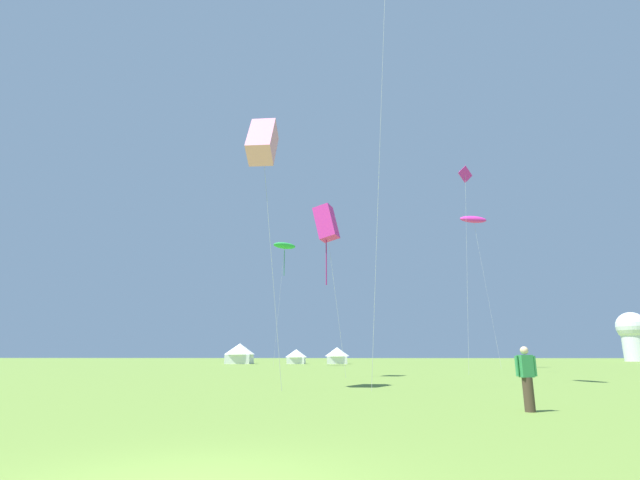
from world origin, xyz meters
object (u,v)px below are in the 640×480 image
kite_magenta_diamond (465,180)px  person_spectator (527,379)px  festival_tent_right (240,352)px  festival_tent_left (296,356)px  festival_tent_center (337,355)px  kite_green_parafoil (285,246)px  observatory_dome (633,334)px  kite_magenta_box (326,223)px  kite_magenta_parafoil (473,220)px  kite_pink_box (262,142)px

kite_magenta_diamond → person_spectator: size_ratio=10.36×
festival_tent_right → festival_tent_left: size_ratio=1.41×
festival_tent_left → festival_tent_center: bearing=0.0°
person_spectator → festival_tent_left: 66.28m
person_spectator → festival_tent_right: (-22.27, 65.04, 0.98)m
kite_green_parafoil → observatory_dome: (72.90, 45.51, -10.35)m
festival_tent_right → kite_magenta_box: bearing=-70.7°
festival_tent_center → observatory_dome: (65.81, 29.97, 4.54)m
kite_magenta_box → kite_magenta_parafoil: (17.14, 22.21, 6.61)m
festival_tent_center → person_spectator: bearing=-84.7°
kite_magenta_parafoil → festival_tent_right: bearing=144.4°
kite_green_parafoil → festival_tent_left: bearing=88.8°
festival_tent_right → observatory_dome: observatory_dome is taller
kite_pink_box → festival_tent_right: bearing=103.1°
person_spectator → festival_tent_left: (-12.79, 65.04, 0.45)m
person_spectator → festival_tent_center: 65.32m
kite_magenta_diamond → kite_magenta_box: 14.95m
festival_tent_left → festival_tent_center: festival_tent_center is taller
kite_magenta_diamond → observatory_dome: bearing=52.2°
kite_magenta_box → person_spectator: 22.34m
kite_pink_box → festival_tent_right: (-13.33, 57.49, -9.99)m
kite_pink_box → kite_magenta_parafoil: 39.53m
kite_pink_box → festival_tent_right: kite_pink_box is taller
festival_tent_right → kite_pink_box: bearing=-76.9°
kite_magenta_box → kite_green_parafoil: size_ratio=0.72×
kite_magenta_diamond → kite_pink_box: bearing=-129.6°
kite_green_parafoil → kite_magenta_parafoil: bearing=-19.0°
kite_magenta_diamond → kite_green_parafoil: kite_magenta_diamond is taller
festival_tent_left → observatory_dome: bearing=22.4°
kite_magenta_parafoil → kite_pink_box: bearing=-120.6°
observatory_dome → festival_tent_center: bearing=-155.5°
kite_green_parafoil → festival_tent_left: (0.31, 15.54, -15.06)m
festival_tent_left → festival_tent_center: (6.77, 0.00, 0.18)m
observatory_dome → kite_magenta_box: bearing=-131.0°
kite_magenta_box → festival_tent_left: (-6.62, 46.02, -9.54)m
kite_magenta_box → person_spectator: bearing=-72.0°
person_spectator → festival_tent_left: bearing=101.1°
kite_green_parafoil → kite_magenta_box: bearing=-77.2°
kite_magenta_box → kite_green_parafoil: kite_green_parafoil is taller
kite_magenta_box → observatory_dome: kite_magenta_box is taller
kite_magenta_box → festival_tent_left: size_ratio=3.38×
kite_pink_box → kite_magenta_diamond: bearing=50.4°
kite_magenta_box → festival_tent_center: kite_magenta_box is taller
kite_pink_box → kite_green_parafoil: size_ratio=0.78×
kite_green_parafoil → observatory_dome: 86.56m
kite_magenta_diamond → kite_magenta_box: (-12.16, -6.57, -5.72)m
kite_magenta_box → festival_tent_right: bearing=109.3°
kite_pink_box → person_spectator: 16.04m
observatory_dome → kite_magenta_diamond: bearing=-127.8°
kite_pink_box → festival_tent_left: (-3.85, 57.49, -10.52)m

